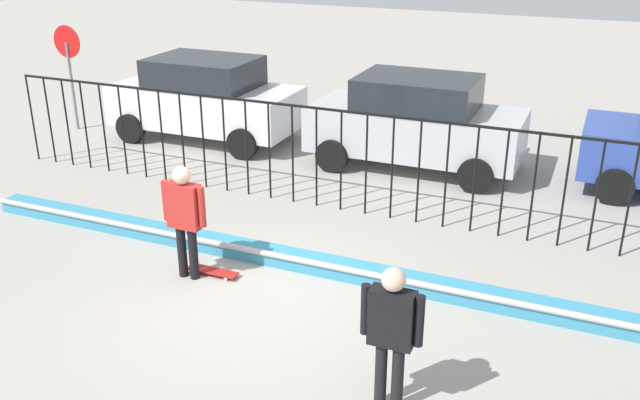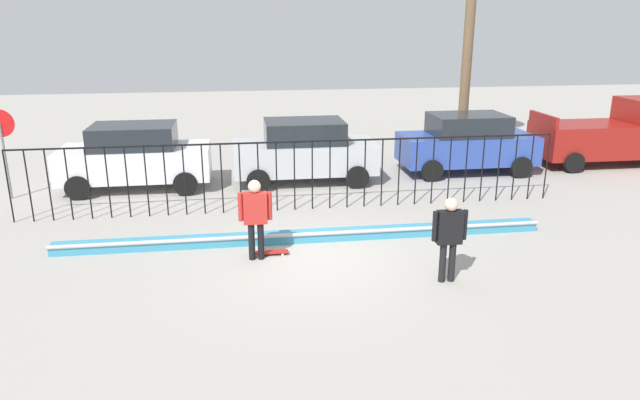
# 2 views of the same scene
# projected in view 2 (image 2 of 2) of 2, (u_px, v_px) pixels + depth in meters

# --- Properties ---
(ground_plane) EXTENTS (60.00, 60.00, 0.00)m
(ground_plane) POSITION_uv_depth(u_px,v_px,m) (311.00, 258.00, 12.25)
(ground_plane) COLOR #9E9991
(bowl_coping_ledge) EXTENTS (11.00, 0.40, 0.27)m
(bowl_coping_ledge) POSITION_uv_depth(u_px,v_px,m) (305.00, 236.00, 13.17)
(bowl_coping_ledge) COLOR teal
(bowl_coping_ledge) RESTS_ON ground
(perimeter_fence) EXTENTS (14.04, 0.04, 1.84)m
(perimeter_fence) POSITION_uv_depth(u_px,v_px,m) (294.00, 168.00, 15.03)
(perimeter_fence) COLOR black
(perimeter_fence) RESTS_ON ground
(skateboarder) EXTENTS (0.69, 0.26, 1.72)m
(skateboarder) POSITION_uv_depth(u_px,v_px,m) (255.00, 212.00, 11.90)
(skateboarder) COLOR black
(skateboarder) RESTS_ON ground
(skateboard) EXTENTS (0.80, 0.20, 0.07)m
(skateboard) POSITION_uv_depth(u_px,v_px,m) (270.00, 252.00, 12.40)
(skateboard) COLOR #A51E19
(skateboard) RESTS_ON ground
(camera_operator) EXTENTS (0.68, 0.25, 1.68)m
(camera_operator) POSITION_uv_depth(u_px,v_px,m) (449.00, 232.00, 10.89)
(camera_operator) COLOR black
(camera_operator) RESTS_ON ground
(parked_car_white) EXTENTS (4.30, 2.12, 1.90)m
(parked_car_white) POSITION_uv_depth(u_px,v_px,m) (135.00, 156.00, 17.03)
(parked_car_white) COLOR silver
(parked_car_white) RESTS_ON ground
(parked_car_silver) EXTENTS (4.30, 2.12, 1.90)m
(parked_car_silver) POSITION_uv_depth(u_px,v_px,m) (304.00, 151.00, 17.73)
(parked_car_silver) COLOR #B7BABF
(parked_car_silver) RESTS_ON ground
(parked_car_blue) EXTENTS (4.30, 2.12, 1.90)m
(parked_car_blue) POSITION_uv_depth(u_px,v_px,m) (467.00, 143.00, 18.86)
(parked_car_blue) COLOR #2D479E
(parked_car_blue) RESTS_ON ground
(pickup_truck) EXTENTS (4.70, 2.12, 2.24)m
(pickup_truck) POSITION_uv_depth(u_px,v_px,m) (611.00, 134.00, 19.87)
(pickup_truck) COLOR maroon
(pickup_truck) RESTS_ON ground
(stop_sign) EXTENTS (0.76, 0.07, 2.50)m
(stop_sign) POSITION_uv_depth(u_px,v_px,m) (3.00, 142.00, 15.84)
(stop_sign) COLOR slate
(stop_sign) RESTS_ON ground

